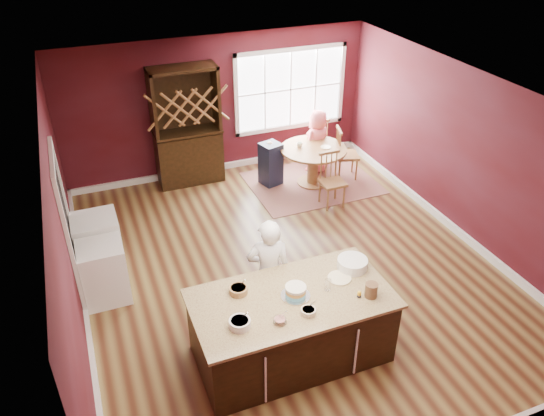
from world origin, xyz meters
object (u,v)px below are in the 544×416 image
Objects in this scene: kitchen_island at (291,328)px; layer_cake at (296,291)px; toddler at (270,144)px; washer at (104,272)px; hutch at (187,127)px; dining_table at (313,159)px; chair_south at (333,180)px; chair_east at (347,153)px; chair_north at (315,141)px; seated_woman at (317,142)px; high_chair at (271,163)px; dryer at (99,245)px; baker at (269,272)px.

kitchen_island is 0.55m from layer_cake.
toddler is 4.09m from washer.
hutch reaches higher than toddler.
chair_south reaches higher than dining_table.
dining_table is at bearing 106.06° from chair_east.
layer_cake reaches higher than chair_north.
seated_woman is 4.98× the size of toddler.
hutch reaches higher than washer.
chair_east is (2.82, 3.89, -0.47)m from layer_cake.
seated_woman is at bearing 28.68° from washer.
chair_north is 0.44× the size of hutch.
chair_east is at bearing 53.68° from kitchen_island.
chair_east is 1.52m from high_chair.
washer is at bearing -90.00° from dryer.
hutch is at bearing -25.78° from chair_north.
washer is (-4.84, -1.96, -0.09)m from chair_east.
layer_cake is 5.35m from chair_north.
high_chair is at bearing 1.34° from chair_north.
seated_woman is 1.39× the size of dryer.
layer_cake is at bearing -51.76° from dryer.
chair_south is at bearing -59.21° from toddler.
chair_north is at bearing 7.39° from high_chair.
washer is at bearing -161.98° from high_chair.
kitchen_island is 2.69× the size of washer.
dining_table is 0.81m from high_chair.
toddler is at bearing 26.52° from dryer.
chair_north is at bearing -133.82° from seated_woman.
chair_south is (2.06, 3.03, -0.49)m from layer_cake.
chair_east is 1.55m from toddler.
kitchen_island is at bearing -89.61° from hutch.
dining_table is 0.87m from chair_south.
kitchen_island is 3.69m from chair_south.
baker is at bearing 91.40° from kitchen_island.
baker reaches higher than washer.
layer_cake is 0.35× the size of chair_north.
kitchen_island reaches higher than high_chair.
chair_east is at bearing 15.30° from dryer.
baker is 1.55× the size of chair_south.
chair_south reaches higher than toddler.
kitchen_island is 1.04× the size of hutch.
seated_woman is (2.43, 4.34, 0.21)m from kitchen_island.
toddler is 0.11× the size of hutch.
dryer is (-4.84, -1.32, -0.06)m from chair_east.
dining_table is at bearing -37.20° from high_chair.
layer_cake is 0.34× the size of chair_south.
baker is 0.69× the size of hutch.
washer is (-2.02, 1.93, -0.55)m from layer_cake.
dining_table is at bearing -107.37° from baker.
toddler is 3.77m from dryer.
chair_south is 4.23m from washer.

